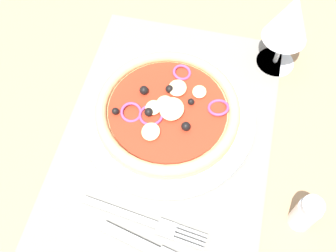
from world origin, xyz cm
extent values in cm
cube|color=#9E7A56|center=(0.00, 0.00, -1.20)|extent=(190.00, 140.00, 2.40)
cube|color=slate|center=(0.00, 0.00, 0.20)|extent=(46.65, 31.55, 0.40)
cylinder|color=white|center=(-3.86, -0.70, 0.96)|extent=(27.33, 27.33, 1.12)
cylinder|color=tan|center=(-3.86, -0.70, 2.02)|extent=(22.25, 22.25, 1.00)
torus|color=tan|center=(-3.86, -0.70, 2.88)|extent=(22.27, 22.27, 1.80)
cylinder|color=#A82D19|center=(-3.86, -0.70, 2.67)|extent=(18.24, 18.24, 0.30)
ellipsoid|color=beige|center=(0.74, -2.15, 3.27)|extent=(3.04, 2.74, 0.91)
ellipsoid|color=beige|center=(-4.52, -1.28, 3.25)|extent=(2.89, 2.60, 0.87)
ellipsoid|color=beige|center=(-3.43, -2.81, 3.22)|extent=(2.67, 2.41, 0.80)
ellipsoid|color=beige|center=(-3.68, -0.48, 3.44)|extent=(4.17, 3.75, 1.25)
ellipsoid|color=beige|center=(-7.73, 0.32, 3.29)|extent=(3.18, 2.86, 0.95)
ellipsoid|color=beige|center=(-7.88, 3.45, 3.18)|extent=(2.43, 2.19, 0.73)
sphere|color=black|center=(-1.15, 2.69, 3.51)|extent=(1.39, 1.39, 1.39)
sphere|color=black|center=(-5.67, 2.56, 3.33)|extent=(1.03, 1.03, 1.03)
sphere|color=black|center=(-1.40, -8.22, 3.36)|extent=(1.08, 1.08, 1.08)
sphere|color=black|center=(-2.32, -3.25, 3.48)|extent=(1.33, 1.33, 1.33)
sphere|color=black|center=(-7.14, -1.17, 3.44)|extent=(1.25, 1.25, 1.25)
sphere|color=black|center=(-5.98, -4.96, 3.51)|extent=(1.39, 1.39, 1.39)
torus|color=#8E3D75|center=(-2.14, -2.85, 3.07)|extent=(3.81, 3.81, 0.72)
torus|color=#8E3D75|center=(-11.00, -0.34, 3.07)|extent=(3.01, 3.01, 0.92)
torus|color=#8E3D75|center=(-1.92, -5.89, 3.07)|extent=(3.41, 3.34, 1.48)
torus|color=#8E3D75|center=(-5.74, 6.82, 3.07)|extent=(3.42, 3.35, 1.37)
cube|color=silver|center=(12.65, -3.65, 0.62)|extent=(2.20, 11.19, 0.44)
cube|color=silver|center=(13.45, 3.14, 0.62)|extent=(2.48, 2.76, 0.44)
cube|color=silver|center=(14.75, 6.43, 0.62)|extent=(0.83, 4.33, 0.44)
cube|color=silver|center=(14.15, 6.50, 0.62)|extent=(0.83, 4.33, 0.44)
cube|color=silver|center=(13.56, 6.57, 0.62)|extent=(0.83, 4.33, 0.44)
cube|color=silver|center=(12.96, 6.64, 0.62)|extent=(0.83, 4.33, 0.44)
cube|color=silver|center=(15.92, -1.23, 0.71)|extent=(3.05, 8.49, 0.62)
cylinder|color=silver|center=(-19.03, 14.73, 0.20)|extent=(6.40, 6.40, 0.40)
cylinder|color=silver|center=(-19.03, 14.73, 3.40)|extent=(0.80, 0.80, 6.00)
cone|color=silver|center=(-19.03, 14.73, 10.65)|extent=(7.20, 7.20, 8.50)
cone|color=#4C993D|center=(-19.03, 14.73, 9.27)|extent=(4.48, 4.48, 4.94)
cylinder|color=silver|center=(8.05, 20.76, 2.75)|extent=(3.20, 3.20, 5.50)
cylinder|color=#ADADB2|center=(8.05, 20.76, 6.10)|extent=(2.88, 2.88, 1.20)
camera|label=1|loc=(27.99, 6.78, 55.18)|focal=43.30mm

